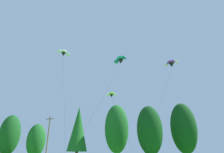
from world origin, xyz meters
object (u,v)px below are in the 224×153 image
parafoil_kite_low_purple (171,63)px  parafoil_kite_mid_lime_white (111,95)px  parafoil_kite_high_white (64,53)px  parafoil_kite_far_teal (120,60)px  utility_pole (47,141)px

parafoil_kite_low_purple → parafoil_kite_mid_lime_white: bearing=172.4°
parafoil_kite_high_white → parafoil_kite_far_teal: size_ratio=1.03×
parafoil_kite_high_white → parafoil_kite_mid_lime_white: bearing=64.0°
parafoil_kite_mid_lime_white → parafoil_kite_high_white: bearing=-116.0°
utility_pole → parafoil_kite_high_white: 19.64m
utility_pole → parafoil_kite_low_purple: 32.38m
utility_pole → parafoil_kite_far_teal: size_ratio=0.53×
parafoil_kite_high_white → parafoil_kite_mid_lime_white: size_ratio=1.31×
parafoil_kite_mid_lime_white → parafoil_kite_far_teal: 10.06m
parafoil_kite_far_teal → parafoil_kite_low_purple: bearing=26.5°
parafoil_kite_far_teal → parafoil_kite_low_purple: parafoil_kite_far_teal is taller
parafoil_kite_high_white → parafoil_kite_low_purple: parafoil_kite_high_white is taller
parafoil_kite_high_white → parafoil_kite_low_purple: 23.69m
utility_pole → parafoil_kite_mid_lime_white: size_ratio=0.67×
utility_pole → parafoil_kite_mid_lime_white: (13.01, 5.56, 10.80)m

